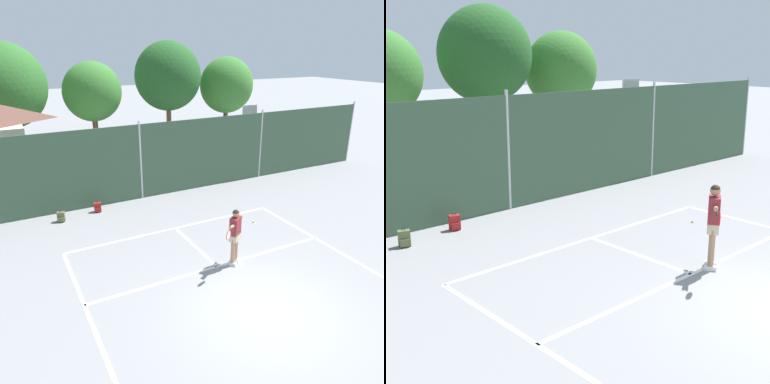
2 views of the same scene
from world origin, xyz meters
The scene contains 6 objects.
chainlink_fence centered at (0.00, 9.00, 1.68)m, with size 26.09×0.09×3.50m.
basketball_hoop centered at (6.66, 10.32, 2.31)m, with size 0.90×0.67×3.55m.
tennis_player centered at (0.57, 2.38, 1.11)m, with size 1.17×0.93×1.85m.
tennis_ball centered at (2.93, 4.54, 0.03)m, with size 0.07×0.07×0.07m, color #CCE033.
backpack_olive centered at (-3.71, 8.10, 0.19)m, with size 0.32×0.31×0.46m.
backpack_red centered at (-2.20, 8.38, 0.19)m, with size 0.32×0.30×0.46m.
Camera 2 is at (-8.65, -3.48, 4.49)m, focal length 49.23 mm.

